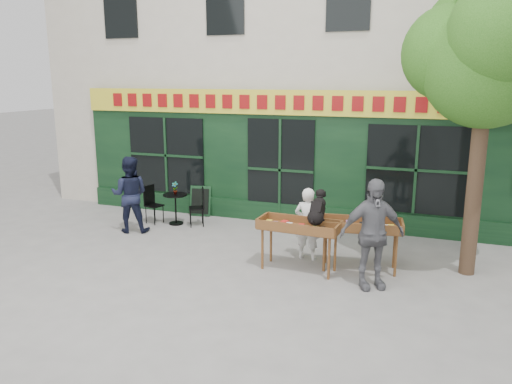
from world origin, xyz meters
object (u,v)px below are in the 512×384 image
man_right (372,234)px  bistro_table (175,203)px  woman (308,224)px  man_left (130,194)px  book_cart_center (299,229)px  dog (317,207)px  book_cart_right (361,228)px

man_right → bistro_table: man_right is taller
woman → man_left: size_ratio=0.81×
woman → man_left: (-4.39, 0.37, 0.17)m
book_cart_center → dog: dog is taller
dog → woman: (-0.35, 0.70, -0.56)m
book_cart_center → man_left: size_ratio=0.85×
man_left → man_right: bearing=146.7°
book_cart_right → man_right: (0.30, -0.75, 0.14)m
bistro_table → book_cart_right: bearing=-17.4°
book_cart_center → book_cart_right: size_ratio=0.97×
book_cart_right → woman: bearing=159.7°
dog → man_right: man_right is taller
book_cart_center → dog: 0.59m
book_cart_center → book_cart_right: 1.16m
book_cart_center → woman: bearing=93.3°
book_cart_center → man_left: 4.51m
woman → book_cart_right: (1.08, -0.23, 0.09)m
book_cart_right → man_left: bearing=165.5°
woman → man_right: man_right is taller
book_cart_center → man_right: size_ratio=0.79×
woman → bistro_table: bearing=-15.6°
dog → woman: dog is taller
man_right → dog: bearing=136.6°
woman → book_cart_right: woman is taller
man_right → man_left: man_right is taller
dog → man_left: (-4.74, 1.07, -0.39)m
book_cart_center → man_right: (1.38, -0.33, 0.14)m
man_right → bistro_table: 5.56m
dog → man_right: size_ratio=0.31×
dog → man_left: man_left is taller
woman → man_right: (1.38, -0.98, 0.23)m
bistro_table → man_left: 1.20m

